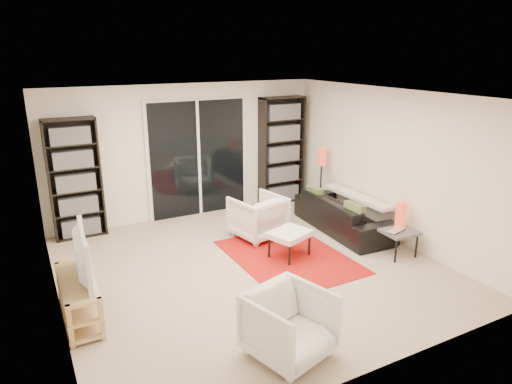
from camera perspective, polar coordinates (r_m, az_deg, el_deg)
floor at (r=6.57m, az=-0.71°, el=-9.36°), size 5.00×5.00×0.00m
wall_back at (r=8.36m, az=-8.64°, el=5.05°), size 5.00×0.02×2.40m
wall_front at (r=4.20m, az=15.19°, el=-7.97°), size 5.00×0.02×2.40m
wall_left at (r=5.51m, az=-24.58°, el=-2.83°), size 0.02×5.00×2.40m
wall_right at (r=7.56m, az=16.39°, el=3.23°), size 0.02×5.00×2.40m
ceiling at (r=5.89m, az=-0.80°, el=11.97°), size 5.00×5.00×0.02m
sliding_door at (r=8.42m, az=-7.23°, el=4.16°), size 1.92×0.08×2.16m
bookshelf_left at (r=7.84m, az=-21.68°, el=1.50°), size 0.80×0.30×1.95m
bookshelf_right at (r=9.03m, az=3.23°, el=5.17°), size 0.90×0.30×2.10m
tv_stand at (r=5.68m, az=-21.28°, el=-12.23°), size 0.37×1.16×0.50m
tv at (r=5.45m, az=-21.67°, el=-7.35°), size 0.20×1.01×0.58m
rug at (r=6.88m, az=4.07°, el=-8.06°), size 1.57×2.10×0.01m
sofa at (r=7.89m, az=10.83°, el=-2.70°), size 0.87×2.02×0.58m
armchair_back at (r=7.45m, az=0.24°, el=-3.08°), size 0.89×0.90×0.70m
armchair_front at (r=4.72m, az=4.22°, el=-16.23°), size 0.92×0.94×0.69m
ottoman at (r=6.76m, az=4.22°, el=-5.37°), size 0.71×0.65×0.40m
side_table at (r=7.11m, az=17.32°, el=-4.88°), size 0.51×0.51×0.40m
laptop at (r=7.02m, az=17.48°, el=-4.70°), size 0.39×0.31×0.03m
table_lamp at (r=7.21m, az=17.68°, el=-2.64°), size 0.17×0.17×0.37m
floor_lamp at (r=8.62m, az=8.20°, el=3.50°), size 0.18×0.18×1.22m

